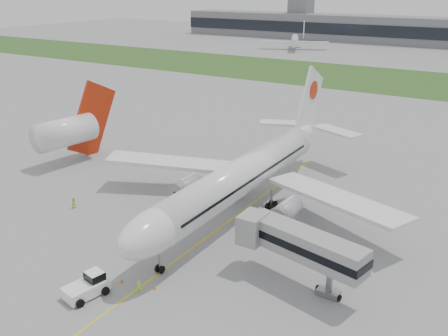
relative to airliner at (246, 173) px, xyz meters
The scene contains 13 objects.
ground 7.47m from the airliner, 90.00° to the right, with size 600.00×600.00×0.00m, color gray.
apron_markings 11.38m from the airliner, 90.00° to the right, with size 70.00×70.00×0.04m, color yellow, non-canonical shape.
grass_strip 115.27m from the airliner, 90.00° to the left, with size 600.00×50.00×0.02m, color #2B501E.
control_tower 244.38m from the airliner, 111.62° to the left, with size 12.00×12.00×56.00m, color slate, non-canonical shape.
airliner is the anchor object (origin of this frame).
pushback_tug 27.82m from the airliner, 97.97° to the right, with size 3.85×4.98×2.32m.
jet_bridge 19.79m from the airliner, 44.58° to the right, with size 15.07×6.10×6.87m.
safety_cone_left 24.42m from the airliner, 95.64° to the right, with size 0.36×0.36×0.49m, color orange.
safety_cone_right 23.50m from the airliner, 86.01° to the right, with size 0.36×0.36×0.50m, color orange.
ground_crew_near 24.67m from the airliner, 88.46° to the right, with size 0.58×0.38×1.59m, color #B1FE2A.
ground_crew_far 25.51m from the airliner, 149.53° to the right, with size 0.80×0.62×1.64m, color #C9E325.
neighbor_aircraft 37.44m from the airliner, behind, with size 6.56×18.50×14.97m.
distant_aircraft_left 187.12m from the airliner, 111.82° to the left, with size 32.92×29.05×12.59m, color white, non-canonical shape.
Camera 1 is at (32.01, -53.13, 31.18)m, focal length 40.00 mm.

